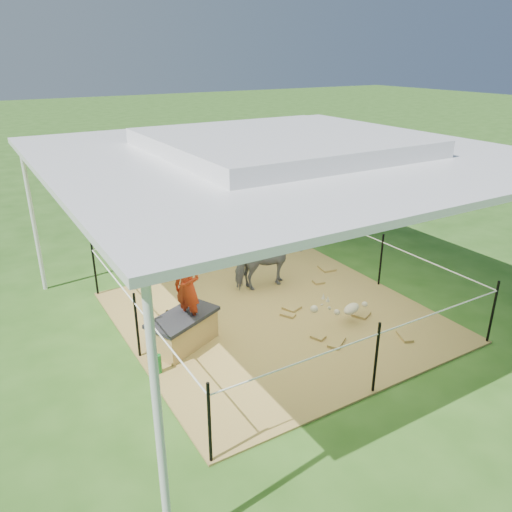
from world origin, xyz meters
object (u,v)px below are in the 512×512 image
picnic_table_near (173,177)px  distant_person (205,177)px  green_bottle (159,364)px  trash_barrel (290,184)px  pony (268,262)px  picnic_table_far (259,164)px  foal (352,307)px  woman (187,280)px  straw_bale (184,332)px

picnic_table_near → distant_person: 1.33m
green_bottle → trash_barrel: (6.36, 6.23, 0.25)m
pony → picnic_table_far: bearing=-27.5°
picnic_table_near → picnic_table_far: bearing=16.1°
foal → distant_person: distant_person is taller
woman → distant_person: (3.66, 7.14, -0.45)m
foal → woman: bearing=142.9°
green_bottle → trash_barrel: 8.91m
trash_barrel → woman: bearing=-134.7°
straw_bale → distant_person: 8.07m
foal → picnic_table_near: 9.12m
picnic_table_far → picnic_table_near: bearing=-161.5°
green_bottle → picnic_table_far: bearing=52.4°
trash_barrel → green_bottle: bearing=-135.6°
foal → distant_person: 7.96m
straw_bale → distant_person: bearing=62.3°
straw_bale → foal: foal is taller
trash_barrel → picnic_table_far: 3.22m
straw_bale → picnic_table_near: 8.98m
pony → distant_person: 6.37m
woman → picnic_table_near: 8.96m
straw_bale → pony: 2.30m
pony → picnic_table_far: size_ratio=0.65×
trash_barrel → picnic_table_far: trash_barrel is taller
woman → foal: bearing=48.8°
straw_bale → picnic_table_near: bearing=68.7°
green_bottle → trash_barrel: bearing=44.4°
woman → straw_bale: bearing=-114.6°
trash_barrel → pony: bearing=-128.2°
green_bottle → foal: 3.07m
woman → green_bottle: bearing=-79.9°
foal → distant_person: size_ratio=0.79×
distant_person → foal: bearing=72.6°
straw_bale → trash_barrel: bearing=44.8°
green_bottle → picnic_table_far: (7.20, 9.33, 0.21)m
distant_person → woman: bearing=54.5°
green_bottle → distant_person: distant_person is taller
green_bottle → pony: bearing=29.1°
pony → picnic_table_far: 9.13m
straw_bale → distant_person: (3.76, 7.14, 0.35)m
green_bottle → picnic_table_far: size_ratio=0.15×
straw_bale → picnic_table_far: picnic_table_far is taller
pony → distant_person: distant_person is taller
woman → trash_barrel: woman is taller
trash_barrel → picnic_table_far: size_ratio=0.47×
straw_bale → pony: (2.05, 1.00, 0.28)m
pony → woman: bearing=119.9°
straw_bale → picnic_table_far: 11.10m
foal → picnic_table_far: (4.14, 9.60, 0.08)m
straw_bale → pony: pony is taller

